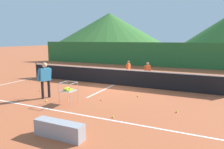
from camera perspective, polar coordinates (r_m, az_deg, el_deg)
The scene contains 20 objects.
ground_plane at distance 12.49m, azimuth 0.57°, elevation -2.82°, with size 120.00×120.00×0.00m, color #B25633.
line_baseline_near at distance 8.30m, azimuth -14.25°, elevation -9.59°, with size 12.12×0.08×0.01m, color white.
line_baseline_far at distance 17.26m, azimuth 7.68°, elevation 0.58°, with size 12.12×0.08×0.01m, color white.
line_sideline_west at distance 15.92m, azimuth -19.72°, elevation -0.66°, with size 0.08×10.26×0.01m, color white.
line_service_center at distance 12.49m, azimuth 0.57°, elevation -2.80°, with size 0.08×6.19×0.01m, color white.
tennis_net at distance 12.39m, azimuth 0.58°, elevation -0.56°, with size 12.24×0.08×1.05m.
instructor at distance 10.02m, azimuth -17.76°, elevation -0.62°, with size 0.48×0.83×1.65m.
student_0 at distance 14.61m, azimuth 4.49°, elevation 1.87°, with size 0.23×0.48×1.21m.
student_1 at distance 13.72m, azimuth 9.64°, elevation 1.29°, with size 0.41×0.47×1.22m.
ball_cart at distance 9.02m, azimuth -11.87°, elevation -4.05°, with size 0.58×0.58×0.90m.
tennis_ball_0 at distance 7.39m, azimuth 0.26°, elevation -11.45°, with size 0.07×0.07×0.07m, color yellow.
tennis_ball_1 at distance 14.22m, azimuth -21.12°, elevation -1.79°, with size 0.07×0.07×0.07m, color yellow.
tennis_ball_2 at distance 9.38m, azimuth -2.86°, elevation -6.85°, with size 0.07×0.07×0.07m, color yellow.
tennis_ball_3 at distance 11.62m, azimuth -19.09°, elevation -4.13°, with size 0.07×0.07×0.07m, color yellow.
tennis_ball_4 at distance 10.04m, azimuth 7.05°, elevation -5.80°, with size 0.07×0.07×0.07m, color yellow.
tennis_ball_5 at distance 8.24m, azimuth 17.21°, elevation -9.64°, with size 0.07×0.07×0.07m, color yellow.
tennis_ball_6 at distance 9.63m, azimuth -17.47°, elevation -6.85°, with size 0.07×0.07×0.07m, color yellow.
windscreen_fence at distance 21.18m, azimuth 11.18°, elevation 5.38°, with size 26.67×0.08×2.37m, color #286B33.
courtside_bench at distance 6.15m, azimuth -14.21°, elevation -14.31°, with size 1.50×0.36×0.46m, color #99999E.
hill_1 at distance 95.37m, azimuth -0.72°, elevation 12.24°, with size 49.86×49.86×14.03m, color #38702D.
Camera 1 is at (5.02, -11.11, 2.69)m, focal length 33.55 mm.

